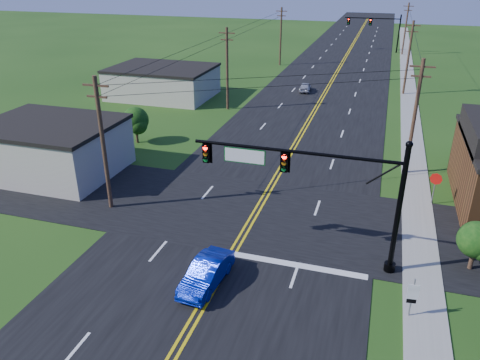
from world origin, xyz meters
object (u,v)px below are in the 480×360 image
(signal_mast_far, at_px, (375,27))
(signal_mast_main, at_px, (313,181))
(stop_sign, at_px, (435,182))
(blue_car, at_px, (206,274))
(route_sign, at_px, (412,295))

(signal_mast_far, bearing_deg, signal_mast_main, -90.08)
(signal_mast_main, height_order, signal_mast_far, same)
(stop_sign, bearing_deg, signal_mast_far, 112.13)
(signal_mast_far, height_order, blue_car, signal_mast_far)
(signal_mast_main, height_order, route_sign, signal_mast_main)
(blue_car, bearing_deg, route_sign, 7.97)
(signal_mast_far, height_order, stop_sign, signal_mast_far)
(signal_mast_far, distance_m, stop_sign, 63.48)
(stop_sign, bearing_deg, blue_car, -116.13)
(signal_mast_main, xyz_separation_m, signal_mast_far, (0.10, 72.00, -0.20))
(signal_mast_far, relative_size, blue_car, 2.63)
(route_sign, height_order, stop_sign, stop_sign)
(stop_sign, bearing_deg, signal_mast_main, -112.67)
(signal_mast_far, bearing_deg, blue_car, -93.50)
(signal_mast_main, distance_m, blue_car, 7.32)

